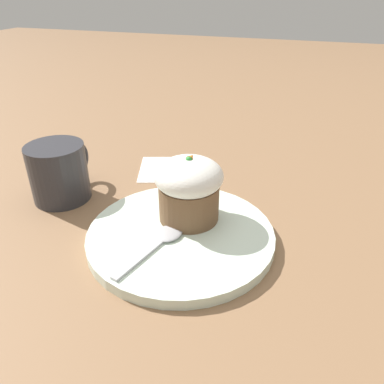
{
  "coord_description": "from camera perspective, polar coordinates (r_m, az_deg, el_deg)",
  "views": [
    {
      "loc": [
        -0.39,
        -0.15,
        0.32
      ],
      "look_at": [
        0.03,
        -0.0,
        0.06
      ],
      "focal_mm": 35.0,
      "sensor_mm": 36.0,
      "label": 1
    }
  ],
  "objects": [
    {
      "name": "paper_napkin",
      "position": [
        0.71,
        -4.25,
        3.53
      ],
      "size": [
        0.13,
        0.12,
        0.0
      ],
      "color": "white",
      "rests_on": "ground_plane"
    },
    {
      "name": "spoon",
      "position": [
        0.5,
        -4.66,
        -7.21
      ],
      "size": [
        0.13,
        0.05,
        0.01
      ],
      "color": "#B7B7BC",
      "rests_on": "dessert_plate"
    },
    {
      "name": "dessert_plate",
      "position": [
        0.52,
        -1.72,
        -6.62
      ],
      "size": [
        0.26,
        0.26,
        0.02
      ],
      "color": "silver",
      "rests_on": "ground_plane"
    },
    {
      "name": "ground_plane",
      "position": [
        0.52,
        -1.71,
        -7.28
      ],
      "size": [
        4.0,
        4.0,
        0.0
      ],
      "primitive_type": "plane",
      "color": "#846042"
    },
    {
      "name": "coffee_cup",
      "position": [
        0.64,
        -19.52,
        2.91
      ],
      "size": [
        0.13,
        0.09,
        0.09
      ],
      "color": "#2D2D33",
      "rests_on": "ground_plane"
    },
    {
      "name": "carrot_cake",
      "position": [
        0.51,
        0.0,
        0.53
      ],
      "size": [
        0.1,
        0.1,
        0.1
      ],
      "color": "brown",
      "rests_on": "dessert_plate"
    }
  ]
}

